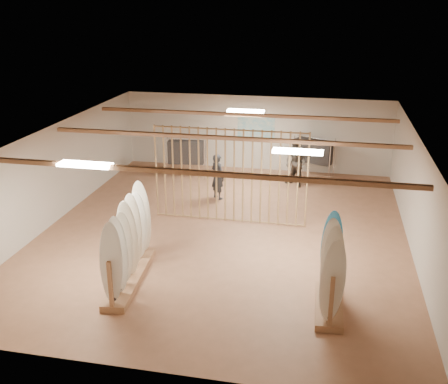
% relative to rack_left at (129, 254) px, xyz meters
% --- Properties ---
extents(floor, '(12.00, 12.00, 0.00)m').
position_rel_rack_left_xyz_m(floor, '(1.60, 3.05, -0.68)').
color(floor, '#A06C4D').
rests_on(floor, ground).
extents(ceiling, '(12.00, 12.00, 0.00)m').
position_rel_rack_left_xyz_m(ceiling, '(1.60, 3.05, 2.12)').
color(ceiling, gray).
rests_on(ceiling, ground).
extents(wall_back, '(12.00, 0.00, 12.00)m').
position_rel_rack_left_xyz_m(wall_back, '(1.60, 9.05, 0.72)').
color(wall_back, beige).
rests_on(wall_back, ground).
extents(wall_front, '(12.00, 0.00, 12.00)m').
position_rel_rack_left_xyz_m(wall_front, '(1.60, -2.95, 0.72)').
color(wall_front, beige).
rests_on(wall_front, ground).
extents(wall_left, '(0.00, 12.00, 12.00)m').
position_rel_rack_left_xyz_m(wall_left, '(-3.40, 3.05, 0.72)').
color(wall_left, beige).
rests_on(wall_left, ground).
extents(wall_right, '(0.00, 12.00, 12.00)m').
position_rel_rack_left_xyz_m(wall_right, '(6.60, 3.05, 0.72)').
color(wall_right, beige).
rests_on(wall_right, ground).
extents(ceiling_slats, '(9.50, 6.12, 0.10)m').
position_rel_rack_left_xyz_m(ceiling_slats, '(1.60, 3.05, 2.04)').
color(ceiling_slats, '#9C6B47').
rests_on(ceiling_slats, ground).
extents(light_panels, '(1.20, 0.35, 0.06)m').
position_rel_rack_left_xyz_m(light_panels, '(1.60, 3.05, 2.06)').
color(light_panels, white).
rests_on(light_panels, ground).
extents(bamboo_partition, '(4.45, 0.05, 2.78)m').
position_rel_rack_left_xyz_m(bamboo_partition, '(1.60, 3.85, 0.72)').
color(bamboo_partition, '#A88251').
rests_on(bamboo_partition, ground).
extents(poster, '(1.40, 0.03, 0.90)m').
position_rel_rack_left_xyz_m(poster, '(1.60, 9.03, 0.92)').
color(poster, teal).
rests_on(poster, ground).
extents(rack_left, '(0.81, 2.86, 1.97)m').
position_rel_rack_left_xyz_m(rack_left, '(0.00, 0.00, 0.00)').
color(rack_left, '#9C6B47').
rests_on(rack_left, floor).
extents(rack_right, '(0.60, 1.76, 2.03)m').
position_rel_rack_left_xyz_m(rack_right, '(4.55, -0.33, 0.01)').
color(rack_right, '#9C6B47').
rests_on(rack_right, floor).
extents(clothing_rack_a, '(1.38, 0.50, 1.48)m').
position_rel_rack_left_xyz_m(clothing_rack_a, '(-0.71, 7.47, 0.29)').
color(clothing_rack_a, silver).
rests_on(clothing_rack_a, floor).
extents(clothing_rack_b, '(1.35, 0.84, 1.52)m').
position_rel_rack_left_xyz_m(clothing_rack_b, '(3.82, 8.45, 0.31)').
color(clothing_rack_b, silver).
rests_on(clothing_rack_b, floor).
extents(shopper_a, '(0.75, 0.71, 1.70)m').
position_rel_rack_left_xyz_m(shopper_a, '(0.86, 5.62, 0.17)').
color(shopper_a, '#2B2D33').
rests_on(shopper_a, floor).
extents(shopper_b, '(1.17, 1.12, 1.92)m').
position_rel_rack_left_xyz_m(shopper_b, '(3.26, 7.32, 0.28)').
color(shopper_b, '#352E29').
rests_on(shopper_b, floor).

